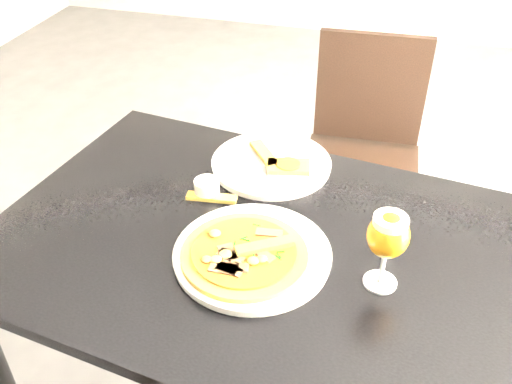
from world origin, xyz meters
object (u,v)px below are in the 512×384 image
(dining_table, at_px, (264,271))
(pizza, at_px, (245,253))
(chair_far, at_px, (362,151))
(beer_glass, at_px, (388,236))

(dining_table, bearing_deg, pizza, -97.37)
(chair_far, relative_size, pizza, 3.33)
(dining_table, relative_size, beer_glass, 7.59)
(chair_far, bearing_deg, beer_glass, -85.16)
(dining_table, relative_size, pizza, 4.93)
(pizza, bearing_deg, beer_glass, 3.22)
(pizza, xyz_separation_m, beer_glass, (0.28, 0.02, 0.10))
(chair_far, bearing_deg, pizza, -101.97)
(pizza, bearing_deg, dining_table, 74.85)
(beer_glass, bearing_deg, chair_far, 97.22)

